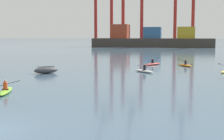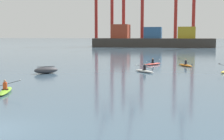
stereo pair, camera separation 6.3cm
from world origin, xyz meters
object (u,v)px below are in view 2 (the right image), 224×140
(container_barge, at_px, (152,40))
(kayak_white, at_px, (144,71))
(kayak_red, at_px, (153,64))
(kayak_lime, at_px, (5,90))
(gantry_crane_west_mid, at_px, (133,0))
(kayak_orange, at_px, (185,65))
(capsized_dinghy, at_px, (46,70))

(container_barge, distance_m, kayak_white, 77.89)
(kayak_red, relative_size, kayak_lime, 0.95)
(gantry_crane_west_mid, height_order, kayak_orange, gantry_crane_west_mid)
(kayak_red, height_order, kayak_white, same)
(kayak_red, bearing_deg, gantry_crane_west_mid, 101.11)
(kayak_red, distance_m, kayak_lime, 25.53)
(container_barge, relative_size, kayak_red, 12.58)
(kayak_red, bearing_deg, capsized_dinghy, -128.86)
(container_barge, bearing_deg, capsized_dinghy, -92.34)
(gantry_crane_west_mid, xyz_separation_m, kayak_white, (14.61, -84.06, -16.57))
(gantry_crane_west_mid, distance_m, kayak_red, 78.14)
(capsized_dinghy, relative_size, kayak_white, 0.90)
(capsized_dinghy, height_order, kayak_red, kayak_red)
(capsized_dinghy, bearing_deg, container_barge, 87.66)
(kayak_red, height_order, kayak_orange, kayak_orange)
(capsized_dinghy, xyz_separation_m, kayak_white, (10.04, 3.48, -0.18))
(container_barge, height_order, kayak_red, container_barge)
(gantry_crane_west_mid, xyz_separation_m, capsized_dinghy, (4.56, -87.54, -16.39))
(kayak_orange, bearing_deg, kayak_red, 166.69)
(kayak_white, bearing_deg, container_barge, 94.96)
(kayak_white, distance_m, kayak_lime, 17.07)
(container_barge, bearing_deg, kayak_red, -84.29)
(container_barge, xyz_separation_m, kayak_orange, (11.16, -69.46, -2.35))
(kayak_lime, bearing_deg, kayak_white, 62.08)
(capsized_dinghy, height_order, kayak_lime, kayak_lime)
(kayak_red, bearing_deg, kayak_orange, -13.31)
(capsized_dinghy, bearing_deg, gantry_crane_west_mid, 92.98)
(kayak_red, distance_m, kayak_orange, 4.44)
(gantry_crane_west_mid, bearing_deg, kayak_lime, -86.18)
(kayak_orange, bearing_deg, capsized_dinghy, -141.35)
(gantry_crane_west_mid, bearing_deg, kayak_red, -78.89)
(kayak_red, distance_m, kayak_white, 9.13)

